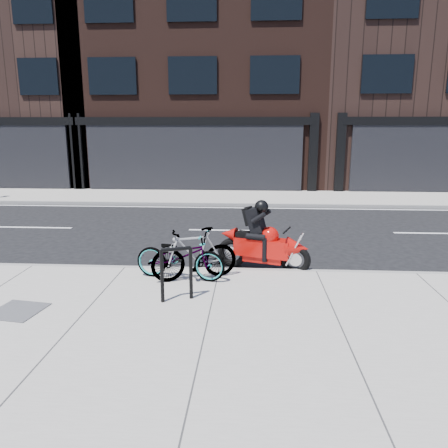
# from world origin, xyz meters

# --- Properties ---
(ground) EXTENTS (120.00, 120.00, 0.00)m
(ground) POSITION_xyz_m (0.00, 0.00, 0.00)
(ground) COLOR black
(ground) RESTS_ON ground
(sidewalk_near) EXTENTS (60.00, 6.00, 0.13)m
(sidewalk_near) POSITION_xyz_m (0.00, -5.00, 0.07)
(sidewalk_near) COLOR gray
(sidewalk_near) RESTS_ON ground
(sidewalk_far) EXTENTS (60.00, 3.50, 0.13)m
(sidewalk_far) POSITION_xyz_m (0.00, 7.75, 0.07)
(sidewalk_far) COLOR gray
(sidewalk_far) RESTS_ON ground
(building_midwest) EXTENTS (10.00, 10.00, 12.00)m
(building_midwest) POSITION_xyz_m (-12.00, 14.50, 6.00)
(building_midwest) COLOR black
(building_midwest) RESTS_ON ground
(building_center) EXTENTS (12.00, 10.00, 14.50)m
(building_center) POSITION_xyz_m (-2.00, 14.50, 7.25)
(building_center) COLOR black
(building_center) RESTS_ON ground
(building_mideast) EXTENTS (12.00, 10.00, 12.50)m
(building_mideast) POSITION_xyz_m (10.00, 14.50, 6.25)
(building_mideast) COLOR black
(building_mideast) RESTS_ON ground
(bike_rack) EXTENTS (0.52, 0.25, 0.94)m
(bike_rack) POSITION_xyz_m (-0.60, -3.66, 0.68)
(bike_rack) COLOR black
(bike_rack) RESTS_ON sidewalk_near
(bicycle_front) EXTENTS (1.86, 0.92, 0.94)m
(bicycle_front) POSITION_xyz_m (-0.71, -2.60, 0.60)
(bicycle_front) COLOR gray
(bicycle_front) RESTS_ON sidewalk_near
(bicycle_rear) EXTENTS (1.75, 1.07, 1.02)m
(bicycle_rear) POSITION_xyz_m (-0.43, -2.60, 0.64)
(bicycle_rear) COLOR gray
(bicycle_rear) RESTS_ON sidewalk_near
(motorcycle) EXTENTS (2.01, 0.98, 1.54)m
(motorcycle) POSITION_xyz_m (0.99, -1.63, 0.63)
(motorcycle) COLOR black
(motorcycle) RESTS_ON ground
(utility_grate) EXTENTS (0.86, 0.86, 0.02)m
(utility_grate) POSITION_xyz_m (-3.09, -4.28, 0.14)
(utility_grate) COLOR #424244
(utility_grate) RESTS_ON sidewalk_near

